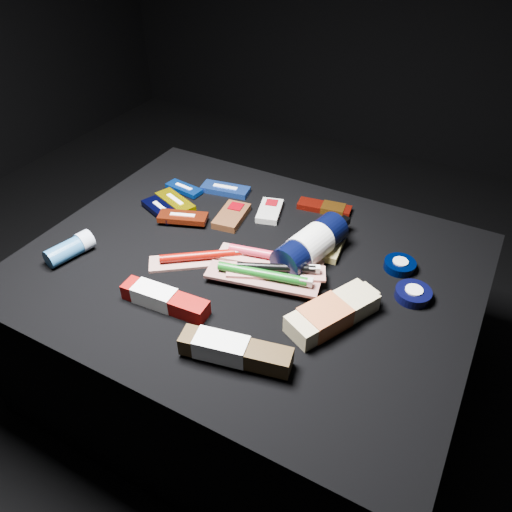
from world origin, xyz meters
The scene contains 22 objects.
ground centered at (0.00, 0.00, 0.00)m, with size 3.00×3.00×0.00m, color black.
cloth_table centered at (0.00, 0.00, 0.20)m, with size 0.98×0.78×0.40m, color black.
luna_bar_0 centered at (-0.20, 0.24, 0.41)m, with size 0.14×0.07×0.02m.
luna_bar_1 centered at (-0.30, 0.19, 0.41)m, with size 0.11×0.05×0.01m.
luna_bar_2 centered at (-0.29, 0.07, 0.41)m, with size 0.13×0.09×0.02m.
luna_bar_3 centered at (-0.28, 0.11, 0.41)m, with size 0.13×0.09×0.02m.
luna_bar_4 centered at (-0.22, 0.06, 0.42)m, with size 0.13×0.08×0.02m.
clif_bar_0 centered at (-0.12, 0.14, 0.41)m, with size 0.08×0.12×0.02m.
clif_bar_1 centered at (-0.05, 0.21, 0.41)m, with size 0.08×0.11×0.02m.
clif_bar_2 centered at (0.14, 0.14, 0.41)m, with size 0.07×0.11×0.02m.
power_bar centered at (0.07, 0.29, 0.41)m, with size 0.14×0.06×0.02m.
lotion_bottle centered at (0.11, 0.08, 0.44)m, with size 0.12×0.25×0.08m.
cream_tin_upper centered at (0.30, 0.15, 0.41)m, with size 0.07×0.07×0.02m.
cream_tin_lower centered at (0.35, 0.07, 0.41)m, with size 0.07×0.07×0.02m.
bodywash_bottle centered at (0.23, -0.08, 0.42)m, with size 0.14×0.21×0.04m.
deodorant_stick centered at (-0.36, -0.17, 0.42)m, with size 0.07×0.12×0.05m.
toothbrush_pack_0 centered at (-0.09, -0.04, 0.41)m, with size 0.22×0.18×0.03m.
toothbrush_pack_1 centered at (0.05, 0.02, 0.42)m, with size 0.24×0.10×0.03m.
toothbrush_pack_2 centered at (0.06, -0.05, 0.42)m, with size 0.25×0.11×0.03m.
toothbrush_pack_3 centered at (0.08, -0.02, 0.43)m, with size 0.21×0.13×0.02m.
toothpaste_carton_red centered at (-0.09, -0.20, 0.42)m, with size 0.19×0.05×0.04m.
toothpaste_carton_green centered at (0.11, -0.25, 0.42)m, with size 0.21×0.09×0.04m.
Camera 1 is at (0.43, -0.75, 1.11)m, focal length 35.00 mm.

